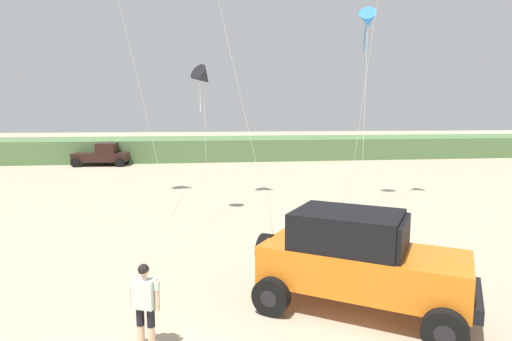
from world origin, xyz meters
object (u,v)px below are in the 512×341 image
distant_pickup (102,155)px  kite_yellow_diamond (203,77)px  jeep (359,259)px  person_watching (145,301)px  kite_orange_streamer (368,20)px

distant_pickup → kite_yellow_diamond: kite_yellow_diamond is taller
jeep → distant_pickup: bearing=111.4°
person_watching → kite_orange_streamer: kite_orange_streamer is taller
person_watching → kite_orange_streamer: (9.65, 13.10, 8.18)m
jeep → kite_orange_streamer: size_ratio=0.51×
distant_pickup → kite_yellow_diamond: size_ratio=0.72×
person_watching → jeep: bearing=11.5°
person_watching → distant_pickup: bearing=103.0°
jeep → kite_yellow_diamond: bearing=107.2°
kite_orange_streamer → person_watching: bearing=-126.4°
jeep → person_watching: bearing=-168.5°
kite_orange_streamer → kite_yellow_diamond: 9.04m
distant_pickup → person_watching: bearing=-77.0°
kite_orange_streamer → jeep: bearing=-112.7°
jeep → distant_pickup: jeep is taller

